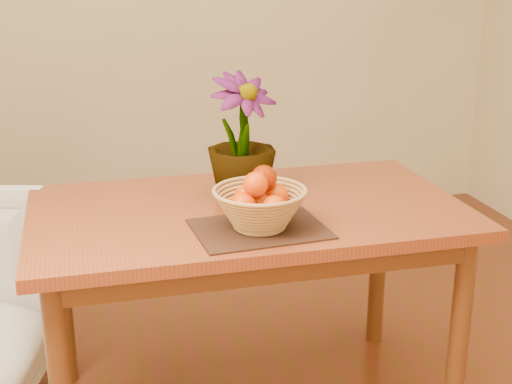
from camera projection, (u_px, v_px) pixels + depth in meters
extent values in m
cube|color=maroon|center=(248.00, 212.00, 2.32)|extent=(1.40, 0.80, 0.04)
cube|color=#4F2A12|center=(248.00, 229.00, 2.34)|extent=(1.28, 0.68, 0.08)
cylinder|color=#4F2A12|center=(459.00, 338.00, 2.29)|extent=(0.06, 0.06, 0.71)
cylinder|color=#4F2A12|center=(62.00, 295.00, 2.59)|extent=(0.06, 0.06, 0.71)
cylinder|color=#4F2A12|center=(378.00, 260.00, 2.88)|extent=(0.06, 0.06, 0.71)
cube|color=#321B12|center=(260.00, 229.00, 2.12)|extent=(0.40, 0.32, 0.01)
cylinder|color=#AC7F48|center=(260.00, 227.00, 2.12)|extent=(0.14, 0.14, 0.01)
sphere|color=#CE3A03|center=(260.00, 203.00, 2.09)|extent=(0.06, 0.06, 0.06)
sphere|color=#CE3A03|center=(276.00, 196.00, 2.13)|extent=(0.08, 0.08, 0.08)
sphere|color=#CE3A03|center=(246.00, 196.00, 2.14)|extent=(0.07, 0.07, 0.07)
sphere|color=#CE3A03|center=(243.00, 205.00, 2.05)|extent=(0.08, 0.08, 0.08)
sphere|color=#CE3A03|center=(274.00, 207.00, 2.05)|extent=(0.07, 0.07, 0.07)
sphere|color=#CE3A03|center=(264.00, 178.00, 2.10)|extent=(0.08, 0.08, 0.08)
sphere|color=#CE3A03|center=(256.00, 184.00, 2.05)|extent=(0.07, 0.07, 0.07)
sphere|color=#CE3A03|center=(264.00, 178.00, 2.10)|extent=(0.08, 0.08, 0.08)
imported|color=#164012|center=(241.00, 137.00, 2.34)|extent=(0.31, 0.31, 0.42)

